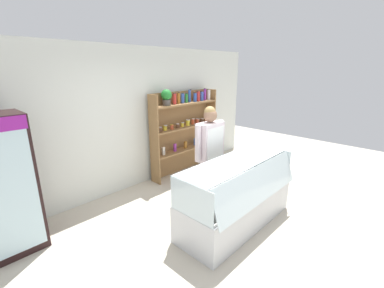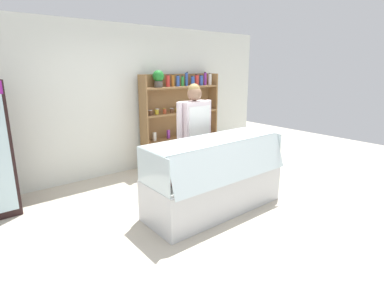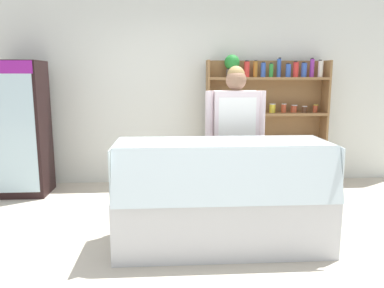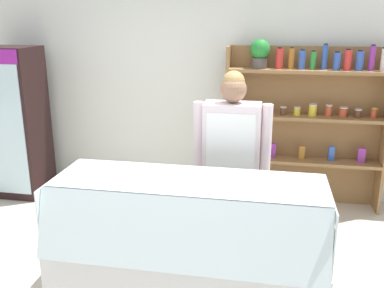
{
  "view_description": "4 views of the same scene",
  "coord_description": "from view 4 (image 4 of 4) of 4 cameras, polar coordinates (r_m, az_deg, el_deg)",
  "views": [
    {
      "loc": [
        -2.77,
        -1.98,
        2.3
      ],
      "look_at": [
        -0.03,
        0.63,
        1.17
      ],
      "focal_mm": 24.0,
      "sensor_mm": 36.0,
      "label": 1
    },
    {
      "loc": [
        -2.49,
        -2.92,
        1.94
      ],
      "look_at": [
        0.14,
        0.35,
        0.87
      ],
      "focal_mm": 28.0,
      "sensor_mm": 36.0,
      "label": 2
    },
    {
      "loc": [
        -0.31,
        -3.42,
        1.6
      ],
      "look_at": [
        -0.07,
        0.35,
        0.91
      ],
      "focal_mm": 35.0,
      "sensor_mm": 36.0,
      "label": 3
    },
    {
      "loc": [
        0.73,
        -2.85,
        2.14
      ],
      "look_at": [
        0.13,
        0.4,
        1.14
      ],
      "focal_mm": 40.0,
      "sensor_mm": 36.0,
      "label": 4
    }
  ],
  "objects": [
    {
      "name": "drinks_fridge",
      "position": [
        5.59,
        -22.61,
        2.66
      ],
      "size": [
        0.66,
        0.56,
        1.8
      ],
      "color": "black",
      "rests_on": "ground"
    },
    {
      "name": "shelving_unit",
      "position": [
        4.96,
        14.47,
        3.75
      ],
      "size": [
        1.76,
        0.29,
        1.9
      ],
      "color": "olive",
      "rests_on": "ground"
    },
    {
      "name": "back_wall",
      "position": [
        5.19,
        2.31,
        8.02
      ],
      "size": [
        6.8,
        0.1,
        2.7
      ],
      "primitive_type": "cube",
      "color": "silver",
      "rests_on": "ground"
    },
    {
      "name": "deli_display_case",
      "position": [
        3.36,
        -0.66,
        -16.13
      ],
      "size": [
        1.98,
        0.81,
        1.01
      ],
      "color": "silver",
      "rests_on": "ground"
    },
    {
      "name": "shop_clerk",
      "position": [
        3.69,
        5.29,
        -0.95
      ],
      "size": [
        0.67,
        0.25,
        1.71
      ],
      "color": "#383D51",
      "rests_on": "ground"
    }
  ]
}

